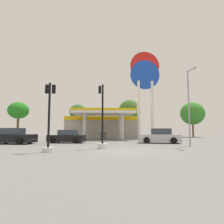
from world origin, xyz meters
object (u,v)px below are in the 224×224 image
(car_0, at_px, (12,137))
(corner_streetlamp, at_px, (190,100))
(traffic_signal_0, at_px, (49,125))
(tree_1, at_px, (78,112))
(traffic_signal_1, at_px, (102,129))
(tree_0, at_px, (18,111))
(tree_2, at_px, (129,112))
(car_1, at_px, (160,136))
(tree_3, at_px, (192,113))
(car_2, at_px, (67,137))
(station_pole_sign, at_px, (145,81))

(car_0, xyz_separation_m, corner_streetlamp, (16.42, -4.38, 3.26))
(traffic_signal_0, relative_size, tree_1, 0.72)
(tree_1, bearing_deg, traffic_signal_1, -79.29)
(traffic_signal_1, bearing_deg, tree_1, 100.71)
(traffic_signal_1, bearing_deg, corner_streetlamp, 9.22)
(tree_0, bearing_deg, tree_2, 7.35)
(traffic_signal_0, bearing_deg, car_1, 38.29)
(car_1, xyz_separation_m, tree_3, (12.21, 17.15, 3.97))
(car_1, bearing_deg, corner_streetlamp, -74.38)
(car_1, height_order, traffic_signal_1, traffic_signal_1)
(car_2, bearing_deg, tree_3, 36.03)
(traffic_signal_0, relative_size, corner_streetlamp, 0.68)
(station_pole_sign, distance_m, tree_1, 13.88)
(traffic_signal_1, bearing_deg, car_2, 118.73)
(car_2, relative_size, traffic_signal_0, 0.93)
(car_0, relative_size, car_2, 1.15)
(car_1, bearing_deg, tree_3, 54.53)
(tree_3, bearing_deg, car_2, -143.97)
(tree_1, bearing_deg, car_2, -88.02)
(tree_0, xyz_separation_m, corner_streetlamp, (22.23, -20.01, -0.89))
(car_0, distance_m, tree_0, 17.19)
(traffic_signal_1, xyz_separation_m, tree_2, (5.92, 23.89, 3.63))
(car_1, distance_m, tree_2, 18.74)
(car_0, height_order, tree_0, tree_0)
(corner_streetlamp, bearing_deg, station_pole_sign, 91.08)
(tree_0, height_order, tree_2, tree_2)
(tree_2, bearing_deg, corner_streetlamp, -86.00)
(traffic_signal_1, distance_m, tree_1, 22.93)
(tree_0, distance_m, tree_1, 10.57)
(tree_0, bearing_deg, car_2, -52.73)
(car_1, relative_size, tree_0, 0.73)
(tree_1, xyz_separation_m, tree_2, (10.13, 1.61, 0.29))
(traffic_signal_0, relative_size, traffic_signal_1, 0.91)
(car_2, distance_m, traffic_signal_0, 8.77)
(traffic_signal_0, height_order, tree_2, tree_2)
(corner_streetlamp, bearing_deg, tree_0, 138.01)
(traffic_signal_0, height_order, traffic_signal_1, traffic_signal_1)
(car_0, bearing_deg, tree_1, 74.28)
(tree_2, xyz_separation_m, corner_streetlamp, (1.59, -22.67, -1.09))
(car_2, xyz_separation_m, tree_3, (22.15, 16.11, 4.04))
(station_pole_sign, bearing_deg, traffic_signal_0, -120.92)
(tree_3, bearing_deg, tree_0, -177.26)
(car_1, height_order, tree_3, tree_3)
(car_1, bearing_deg, station_pole_sign, 84.56)
(station_pole_sign, bearing_deg, tree_1, 150.60)
(car_1, xyz_separation_m, tree_1, (-10.47, 16.61, 4.08))
(tree_1, distance_m, tree_2, 10.26)
(car_2, bearing_deg, corner_streetlamp, -26.15)
(station_pole_sign, height_order, traffic_signal_0, station_pole_sign)
(car_0, bearing_deg, traffic_signal_1, -32.11)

